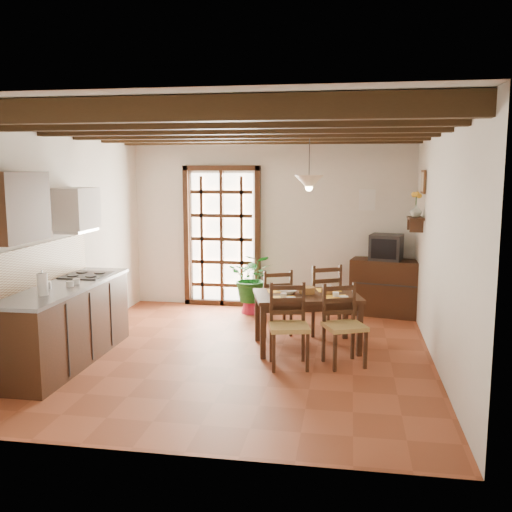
% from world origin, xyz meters
% --- Properties ---
extents(ground_plane, '(5.00, 5.00, 0.00)m').
position_xyz_m(ground_plane, '(0.00, 0.00, 0.00)').
color(ground_plane, brown).
extents(room_shell, '(4.52, 5.02, 2.81)m').
position_xyz_m(room_shell, '(0.00, 0.00, 1.82)').
color(room_shell, silver).
rests_on(room_shell, ground_plane).
extents(ceiling_beams, '(4.50, 4.34, 0.20)m').
position_xyz_m(ceiling_beams, '(0.00, 0.00, 2.69)').
color(ceiling_beams, black).
rests_on(ceiling_beams, room_shell).
extents(french_door, '(1.26, 0.11, 2.32)m').
position_xyz_m(french_door, '(-0.80, 2.45, 1.18)').
color(french_door, white).
rests_on(french_door, ground_plane).
extents(kitchen_counter, '(0.64, 2.25, 1.38)m').
position_xyz_m(kitchen_counter, '(-1.96, -0.60, 0.47)').
color(kitchen_counter, black).
rests_on(kitchen_counter, ground_plane).
extents(upper_cabinet, '(0.35, 0.80, 0.70)m').
position_xyz_m(upper_cabinet, '(-2.08, -1.30, 1.85)').
color(upper_cabinet, black).
rests_on(upper_cabinet, room_shell).
extents(range_hood, '(0.38, 0.60, 0.54)m').
position_xyz_m(range_hood, '(-2.05, -0.05, 1.73)').
color(range_hood, white).
rests_on(range_hood, room_shell).
extents(counter_items, '(0.50, 1.43, 0.25)m').
position_xyz_m(counter_items, '(-1.95, -0.51, 0.96)').
color(counter_items, black).
rests_on(counter_items, kitchen_counter).
extents(dining_table, '(1.44, 1.11, 0.69)m').
position_xyz_m(dining_table, '(0.74, 0.38, 0.60)').
color(dining_table, '#361E11').
rests_on(dining_table, ground_plane).
extents(chair_near_left, '(0.52, 0.50, 0.94)m').
position_xyz_m(chair_near_left, '(0.60, -0.33, 0.30)').
color(chair_near_left, '#A88847').
rests_on(chair_near_left, ground_plane).
extents(chair_near_right, '(0.56, 0.55, 0.92)m').
position_xyz_m(chair_near_right, '(1.21, -0.17, 0.29)').
color(chair_near_right, '#A88847').
rests_on(chair_near_right, ground_plane).
extents(chair_far_left, '(0.54, 0.53, 0.90)m').
position_xyz_m(chair_far_left, '(0.27, 0.93, 0.28)').
color(chair_far_left, '#A88847').
rests_on(chair_far_left, ground_plane).
extents(chair_far_right, '(0.59, 0.58, 0.97)m').
position_xyz_m(chair_far_right, '(0.89, 1.09, 0.30)').
color(chair_far_right, '#A88847').
rests_on(chair_far_right, ground_plane).
extents(table_setting, '(0.93, 0.62, 0.09)m').
position_xyz_m(table_setting, '(0.74, 0.38, 0.66)').
color(table_setting, yellow).
rests_on(table_setting, dining_table).
extents(table_bowl, '(0.22, 0.22, 0.05)m').
position_xyz_m(table_bowl, '(0.51, 0.37, 0.72)').
color(table_bowl, white).
rests_on(table_bowl, dining_table).
extents(sideboard, '(1.09, 0.66, 0.86)m').
position_xyz_m(sideboard, '(1.80, 2.23, 0.43)').
color(sideboard, black).
rests_on(sideboard, ground_plane).
extents(crt_tv, '(0.54, 0.52, 0.39)m').
position_xyz_m(crt_tv, '(1.80, 2.22, 1.05)').
color(crt_tv, black).
rests_on(crt_tv, sideboard).
extents(fuse_box, '(0.25, 0.03, 0.32)m').
position_xyz_m(fuse_box, '(1.50, 2.48, 1.75)').
color(fuse_box, white).
rests_on(fuse_box, room_shell).
extents(plant_pot, '(0.34, 0.34, 0.21)m').
position_xyz_m(plant_pot, '(-0.23, 2.01, 0.11)').
color(plant_pot, maroon).
rests_on(plant_pot, ground_plane).
extents(potted_plant, '(1.82, 1.57, 1.98)m').
position_xyz_m(potted_plant, '(-0.23, 2.01, 0.57)').
color(potted_plant, '#144C19').
rests_on(potted_plant, ground_plane).
extents(wall_shelf, '(0.20, 0.42, 0.20)m').
position_xyz_m(wall_shelf, '(2.14, 1.60, 1.51)').
color(wall_shelf, black).
rests_on(wall_shelf, room_shell).
extents(shelf_vase, '(0.15, 0.15, 0.15)m').
position_xyz_m(shelf_vase, '(2.14, 1.60, 1.65)').
color(shelf_vase, '#B2BFB2').
rests_on(shelf_vase, wall_shelf).
extents(shelf_flowers, '(0.14, 0.14, 0.36)m').
position_xyz_m(shelf_flowers, '(2.14, 1.60, 1.86)').
color(shelf_flowers, yellow).
rests_on(shelf_flowers, shelf_vase).
extents(framed_picture, '(0.03, 0.32, 0.32)m').
position_xyz_m(framed_picture, '(2.22, 1.60, 2.05)').
color(framed_picture, brown).
rests_on(framed_picture, room_shell).
extents(pendant_lamp, '(0.36, 0.36, 0.84)m').
position_xyz_m(pendant_lamp, '(0.74, 0.48, 2.08)').
color(pendant_lamp, black).
rests_on(pendant_lamp, room_shell).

